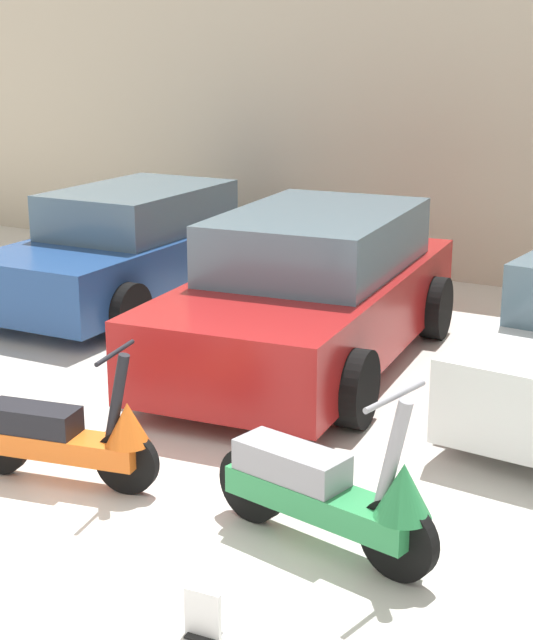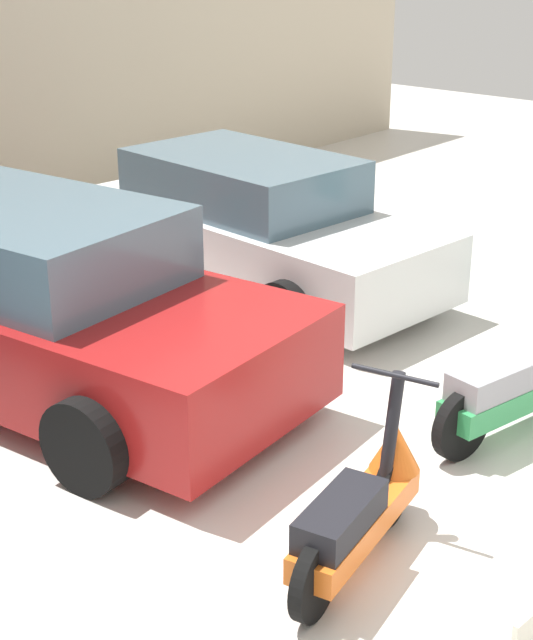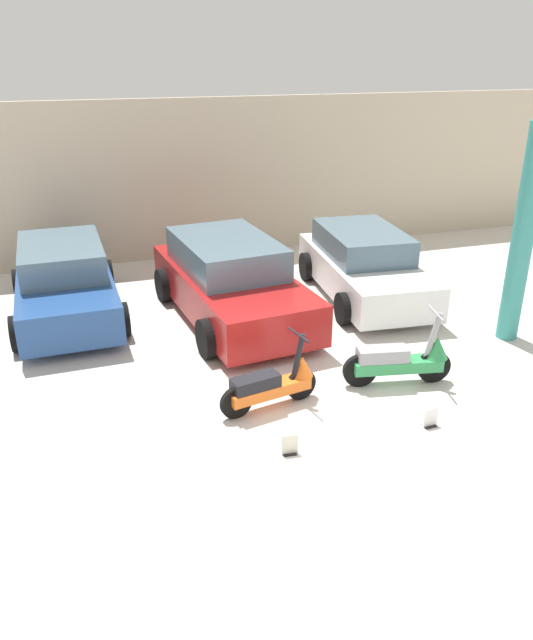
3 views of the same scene
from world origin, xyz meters
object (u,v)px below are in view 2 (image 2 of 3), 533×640
Objects in this scene: car_rear_center at (39,303)px; car_rear_right at (255,226)px; scooter_front_left at (362,505)px; scooter_front_right at (523,380)px.

car_rear_right is (2.68, 0.24, -0.06)m from car_rear_center.
scooter_front_right is (1.93, 0.04, 0.04)m from scooter_front_left.
scooter_front_left is 1.93m from scooter_front_right.
scooter_front_right reaches higher than scooter_front_left.
scooter_front_left is at bearing -10.30° from car_rear_center.
car_rear_center is 1.11× the size of car_rear_right.
car_rear_center is at bearing 129.79° from scooter_front_right.
scooter_front_right is at bearing -9.75° from scooter_front_left.
scooter_front_left is 0.37× the size of car_rear_right.
car_rear_right is at bearing 84.27° from scooter_front_right.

